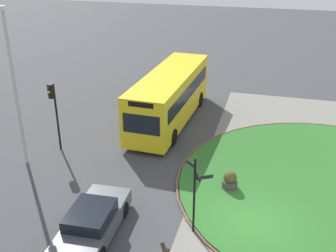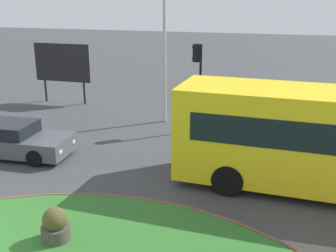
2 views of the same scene
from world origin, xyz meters
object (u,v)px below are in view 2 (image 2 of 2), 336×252
(car_near_lane, at_px, (11,140))
(lamppost_tall, at_px, (165,31))
(billboard_left, at_px, (63,64))
(traffic_light_near, at_px, (198,68))
(planter_kerbside, at_px, (55,227))

(car_near_lane, distance_m, lamppost_tall, 8.28)
(lamppost_tall, height_order, billboard_left, lamppost_tall)
(lamppost_tall, bearing_deg, car_near_lane, -127.31)
(traffic_light_near, relative_size, lamppost_tall, 0.48)
(traffic_light_near, xyz_separation_m, planter_kerbside, (-1.53, -9.82, -2.43))
(billboard_left, bearing_deg, planter_kerbside, -61.93)
(car_near_lane, xyz_separation_m, billboard_left, (-2.06, 7.85, 1.62))
(car_near_lane, height_order, traffic_light_near, traffic_light_near)
(lamppost_tall, bearing_deg, traffic_light_near, -27.31)
(billboard_left, height_order, planter_kerbside, billboard_left)
(car_near_lane, bearing_deg, billboard_left, 101.96)
(car_near_lane, distance_m, planter_kerbside, 6.80)
(car_near_lane, bearing_deg, lamppost_tall, 49.92)
(traffic_light_near, height_order, lamppost_tall, lamppost_tall)
(traffic_light_near, relative_size, planter_kerbside, 4.04)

